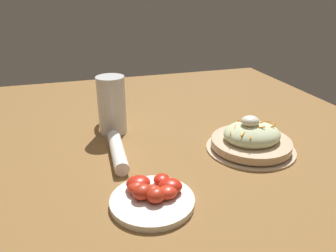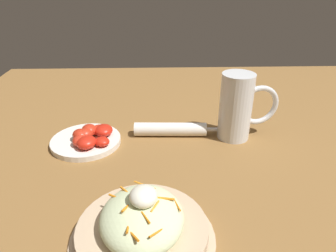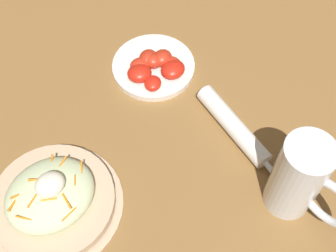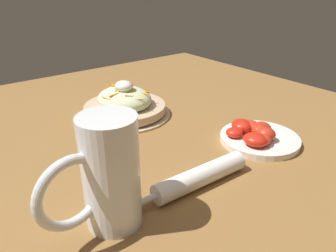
{
  "view_description": "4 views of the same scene",
  "coord_description": "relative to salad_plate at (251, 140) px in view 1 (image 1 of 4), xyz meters",
  "views": [
    {
      "loc": [
        0.19,
        0.79,
        0.41
      ],
      "look_at": [
        -0.02,
        0.08,
        0.09
      ],
      "focal_mm": 35.23,
      "sensor_mm": 36.0,
      "label": 1
    },
    {
      "loc": [
        -0.61,
        0.08,
        0.39
      ],
      "look_at": [
        0.02,
        0.06,
        0.07
      ],
      "focal_mm": 33.01,
      "sensor_mm": 36.0,
      "label": 2
    },
    {
      "loc": [
        -0.26,
        -0.25,
        0.72
      ],
      "look_at": [
        -0.03,
        0.08,
        0.09
      ],
      "focal_mm": 47.97,
      "sensor_mm": 36.0,
      "label": 3
    },
    {
      "loc": [
        0.43,
        -0.28,
        0.33
      ],
      "look_at": [
        -0.02,
        0.07,
        0.06
      ],
      "focal_mm": 34.17,
      "sensor_mm": 36.0,
      "label": 4
    }
  ],
  "objects": [
    {
      "name": "napkin_roll",
      "position": [
        0.35,
        -0.06,
        -0.01
      ],
      "size": [
        0.04,
        0.22,
        0.03
      ],
      "color": "white",
      "rests_on": "ground_plane"
    },
    {
      "name": "tomato_plate",
      "position": [
        0.31,
        0.15,
        -0.01
      ],
      "size": [
        0.17,
        0.17,
        0.04
      ],
      "color": "white",
      "rests_on": "ground_plane"
    },
    {
      "name": "salad_plate",
      "position": [
        0.0,
        0.0,
        0.0
      ],
      "size": [
        0.23,
        0.23,
        0.1
      ],
      "color": "#D1B28E",
      "rests_on": "ground_plane"
    },
    {
      "name": "ground_plane",
      "position": [
        0.25,
        -0.11,
        -0.03
      ],
      "size": [
        1.43,
        1.43,
        0.0
      ],
      "primitive_type": "plane",
      "color": "olive"
    },
    {
      "name": "beer_mug",
      "position": [
        0.33,
        -0.22,
        0.05
      ],
      "size": [
        0.08,
        0.15,
        0.17
      ],
      "color": "white",
      "rests_on": "ground_plane"
    }
  ]
}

